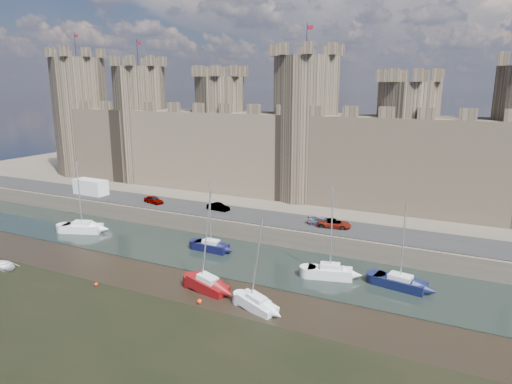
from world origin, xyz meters
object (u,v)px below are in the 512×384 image
at_px(van, 91,187).
at_px(sailboat_0, 82,227).
at_px(car_0, 154,200).
at_px(car_1, 218,207).
at_px(car_2, 324,222).
at_px(sailboat_3, 400,282).
at_px(sailboat_2, 330,271).
at_px(sailboat_5, 257,303).
at_px(sailboat_1, 211,246).
at_px(sailboat_4, 208,284).
at_px(car_3, 334,224).

relative_size(van, sailboat_0, 0.58).
bearing_deg(car_0, car_1, -71.38).
distance_m(car_2, sailboat_3, 15.46).
height_order(car_0, sailboat_2, sailboat_2).
relative_size(car_0, car_1, 1.02).
bearing_deg(sailboat_0, car_2, -2.00).
distance_m(sailboat_2, sailboat_3, 7.48).
height_order(sailboat_0, sailboat_5, sailboat_0).
relative_size(van, sailboat_3, 0.66).
distance_m(sailboat_2, sailboat_5, 10.95).
xyz_separation_m(car_2, van, (-41.93, -0.32, 0.73)).
height_order(sailboat_1, sailboat_4, sailboat_4).
distance_m(sailboat_0, sailboat_3, 44.82).
height_order(car_2, car_3, car_3).
bearing_deg(sailboat_4, sailboat_5, -1.51).
bearing_deg(van, car_3, 2.43).
bearing_deg(car_3, sailboat_2, -172.44).
height_order(van, sailboat_0, sailboat_0).
height_order(sailboat_1, sailboat_3, sailboat_1).
relative_size(sailboat_1, sailboat_4, 0.86).
bearing_deg(sailboat_3, car_2, 149.58).
height_order(van, sailboat_3, sailboat_3).
height_order(car_3, sailboat_1, sailboat_1).
xyz_separation_m(van, sailboat_3, (53.61, -9.53, -3.10)).
relative_size(car_2, sailboat_5, 0.45).
distance_m(car_1, sailboat_3, 30.33).
bearing_deg(sailboat_3, car_0, 176.48).
bearing_deg(sailboat_0, car_1, 14.48).
bearing_deg(car_0, sailboat_5, -111.43).
distance_m(van, sailboat_5, 46.87).
xyz_separation_m(car_0, sailboat_1, (16.09, -8.71, -2.37)).
distance_m(car_1, van, 25.20).
bearing_deg(sailboat_5, sailboat_3, 60.64).
xyz_separation_m(car_1, car_2, (16.76, -0.45, 0.01)).
xyz_separation_m(car_2, sailboat_0, (-33.14, -10.87, -2.30)).
bearing_deg(sailboat_0, sailboat_3, -18.86).
bearing_deg(sailboat_0, sailboat_1, -15.49).
bearing_deg(sailboat_5, sailboat_1, 153.86).
distance_m(sailboat_2, sailboat_4, 13.69).
height_order(car_1, car_3, car_3).
relative_size(car_0, van, 0.60).
bearing_deg(car_0, car_3, -75.14).
xyz_separation_m(car_2, sailboat_4, (-6.25, -19.44, -2.32)).
xyz_separation_m(sailboat_3, sailboat_4, (-17.92, -9.59, 0.05)).
bearing_deg(sailboat_4, sailboat_2, 50.37).
xyz_separation_m(car_1, sailboat_1, (4.59, -9.60, -2.34)).
bearing_deg(car_0, car_2, -74.92).
bearing_deg(car_3, van, 83.32).
bearing_deg(van, sailboat_3, -7.94).
bearing_deg(car_2, van, 96.09).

